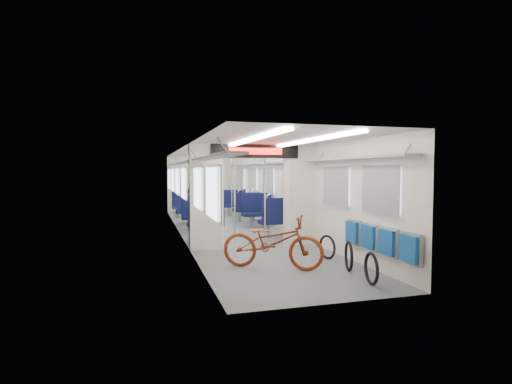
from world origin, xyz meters
TOP-DOWN VIEW (x-y plane):
  - carriage at (0.00, -0.27)m, footprint 12.00×12.02m
  - bicycle at (-0.23, -4.02)m, footprint 1.87×1.45m
  - flip_bench at (1.35, -4.85)m, footprint 0.12×2.07m
  - bike_hoop_a at (0.88, -5.40)m, footprint 0.14×0.51m
  - bike_hoop_b at (0.96, -4.57)m, footprint 0.20×0.52m
  - bike_hoop_c at (1.02, -3.61)m, footprint 0.16×0.48m
  - seat_bay_near_left at (-0.93, -0.10)m, footprint 0.88×1.92m
  - seat_bay_near_right at (0.93, 0.02)m, footprint 0.95×2.24m
  - seat_bay_far_left at (-0.94, 3.18)m, footprint 0.93×2.17m
  - seat_bay_far_right at (0.93, 3.19)m, footprint 0.91×2.09m
  - stanchion_near_left at (-0.29, -1.29)m, footprint 0.04×0.04m
  - stanchion_near_right at (0.37, -1.62)m, footprint 0.04×0.04m
  - stanchion_far_left at (-0.30, 2.01)m, footprint 0.04×0.04m
  - stanchion_far_right at (0.37, 2.05)m, footprint 0.04×0.04m

SIDE VIEW (x-z plane):
  - bike_hoop_c at x=1.02m, z-range -0.03..0.46m
  - bike_hoop_a at x=0.88m, z-range -0.03..0.48m
  - bike_hoop_b at x=0.96m, z-range -0.03..0.50m
  - bicycle at x=-0.23m, z-range 0.00..0.95m
  - seat_bay_near_left at x=-0.93m, z-range 0.00..1.05m
  - seat_bay_far_right at x=0.93m, z-range -0.01..1.10m
  - seat_bay_far_left at x=-0.94m, z-range -0.01..1.12m
  - seat_bay_near_right at x=0.93m, z-range -0.01..1.14m
  - flip_bench at x=1.35m, z-range 0.35..0.81m
  - stanchion_near_left at x=-0.29m, z-range 0.00..2.30m
  - stanchion_near_right at x=0.37m, z-range 0.00..2.30m
  - stanchion_far_left at x=-0.30m, z-range 0.00..2.30m
  - stanchion_far_right at x=0.37m, z-range 0.00..2.30m
  - carriage at x=0.00m, z-range 0.35..2.66m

